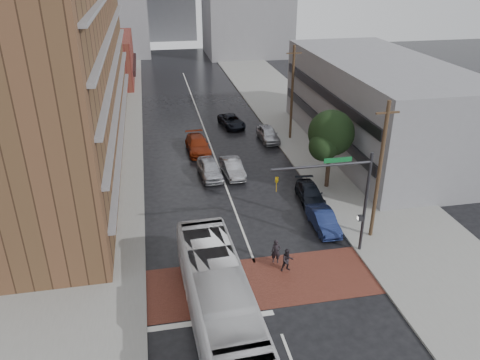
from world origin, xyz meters
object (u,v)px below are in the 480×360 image
object	(u,v)px
car_travel_a	(210,169)
car_travel_b	(233,168)
pedestrian_b	(287,260)
car_parked_mid	(310,194)
transit_bus	(219,300)
pedestrian_a	(276,252)
car_parked_far	(268,134)
car_travel_c	(198,145)
suv_travel	(232,121)
car_parked_near	(323,220)

from	to	relation	value
car_travel_a	car_travel_b	bearing A→B (deg)	-5.63
pedestrian_b	car_parked_mid	world-z (taller)	pedestrian_b
transit_bus	pedestrian_a	bearing A→B (deg)	45.92
car_parked_mid	car_parked_far	bearing A→B (deg)	94.25
car_travel_a	car_travel_c	distance (m)	6.13
car_travel_a	car_parked_far	bearing A→B (deg)	42.92
pedestrian_b	car_travel_c	size ratio (longest dim) A/B	0.30
pedestrian_a	car_travel_c	bearing A→B (deg)	114.20
transit_bus	car_parked_far	xyz separation A→B (m)	(9.43, 26.63, -1.00)
car_travel_c	car_parked_far	bearing A→B (deg)	9.77
suv_travel	car_parked_near	distance (m)	23.69
suv_travel	pedestrian_a	bearing A→B (deg)	-103.72
pedestrian_a	car_travel_a	xyz separation A→B (m)	(-2.45, 13.78, -0.05)
pedestrian_a	car_parked_mid	size ratio (longest dim) A/B	0.38
car_parked_near	suv_travel	bearing A→B (deg)	96.90
transit_bus	car_travel_a	bearing A→B (deg)	81.44
transit_bus	pedestrian_a	world-z (taller)	transit_bus
pedestrian_a	car_parked_near	bearing A→B (deg)	53.02
car_travel_c	suv_travel	xyz separation A→B (m)	(4.76, 7.03, -0.11)
car_travel_c	transit_bus	bearing A→B (deg)	-96.29
car_parked_mid	pedestrian_a	bearing A→B (deg)	-118.43
car_travel_c	car_travel_b	bearing A→B (deg)	-70.74
car_parked_near	car_parked_far	size ratio (longest dim) A/B	0.94
car_travel_b	car_parked_far	bearing A→B (deg)	52.32
car_travel_a	car_parked_mid	size ratio (longest dim) A/B	1.04
transit_bus	car_travel_b	size ratio (longest dim) A/B	2.85
car_parked_near	car_travel_a	bearing A→B (deg)	124.35
car_parked_near	transit_bus	bearing A→B (deg)	-136.21
transit_bus	car_travel_b	world-z (taller)	transit_bus
car_travel_c	car_parked_mid	bearing A→B (deg)	-59.99
car_travel_b	car_parked_mid	world-z (taller)	car_travel_b
car_parked_mid	car_parked_near	bearing A→B (deg)	-91.67
pedestrian_a	car_travel_a	bearing A→B (deg)	116.14
car_parked_near	car_travel_b	bearing A→B (deg)	115.85
transit_bus	pedestrian_a	size ratio (longest dim) A/B	7.56
car_travel_c	car_parked_near	xyz separation A→B (m)	(7.34, -16.52, -0.07)
car_travel_c	car_parked_far	xyz separation A→B (m)	(7.78, 1.70, 0.00)
suv_travel	car_parked_near	world-z (taller)	car_parked_near
suv_travel	car_parked_near	size ratio (longest dim) A/B	1.13
car_parked_near	car_parked_far	xyz separation A→B (m)	(0.45, 18.22, 0.07)
pedestrian_b	car_parked_mid	xyz separation A→B (m)	(4.47, 8.70, -0.14)
car_travel_c	car_parked_mid	distance (m)	14.47
pedestrian_a	car_parked_far	xyz separation A→B (m)	(4.94, 21.60, -0.08)
car_parked_mid	car_parked_far	size ratio (longest dim) A/B	0.99
pedestrian_b	car_parked_far	world-z (taller)	pedestrian_b
pedestrian_a	car_travel_c	distance (m)	20.10
car_parked_far	car_parked_mid	bearing A→B (deg)	-91.62
car_parked_near	car_parked_mid	xyz separation A→B (m)	(0.45, 4.32, -0.04)
transit_bus	pedestrian_b	xyz separation A→B (m)	(4.96, 4.04, -0.98)
transit_bus	car_travel_a	xyz separation A→B (m)	(2.04, 18.82, -0.98)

